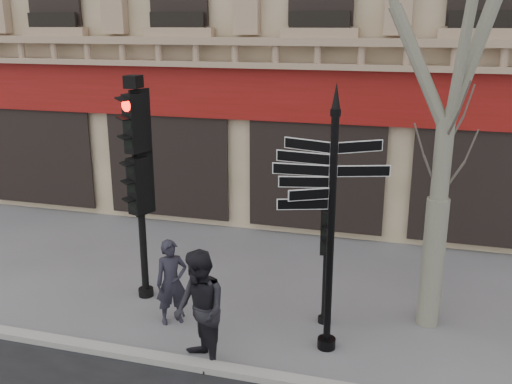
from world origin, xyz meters
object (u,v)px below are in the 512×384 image
traffic_signal_secondary (327,243)px  traffic_signal_main (138,162)px  pedestrian_a (172,282)px  pedestrian_b (200,311)px  fingerpost (333,178)px

traffic_signal_secondary → traffic_signal_main: bearing=173.1°
traffic_signal_main → pedestrian_a: (0.95, -0.81, -1.96)m
pedestrian_a → pedestrian_b: bearing=-87.2°
fingerpost → pedestrian_a: fingerpost is taller
fingerpost → traffic_signal_main: (-3.79, 0.91, -0.22)m
fingerpost → traffic_signal_secondary: fingerpost is taller
traffic_signal_secondary → pedestrian_b: size_ratio=1.15×
fingerpost → traffic_signal_main: size_ratio=1.02×
pedestrian_a → traffic_signal_main: bearing=101.7°
fingerpost → pedestrian_b: size_ratio=2.27×
fingerpost → traffic_signal_main: fingerpost is taller
pedestrian_a → pedestrian_b: pedestrian_b is taller
traffic_signal_main → traffic_signal_secondary: bearing=17.8°
fingerpost → pedestrian_b: 2.92m
traffic_signal_main → traffic_signal_secondary: 3.80m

